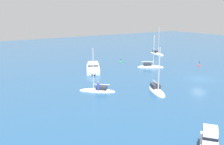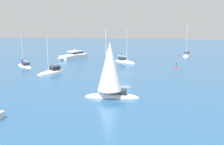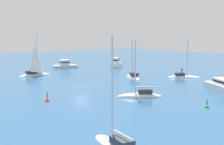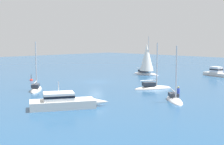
% 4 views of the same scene
% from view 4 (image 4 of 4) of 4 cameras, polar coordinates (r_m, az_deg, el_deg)
% --- Properties ---
extents(ground_plane, '(160.00, 160.00, 0.00)m').
position_cam_4_polar(ground_plane, '(51.00, -3.10, -1.73)').
color(ground_plane, navy).
extents(ketch, '(4.48, 5.14, 7.25)m').
position_cam_4_polar(ketch, '(43.62, -13.98, -3.09)').
color(ketch, silver).
rests_on(ketch, ground).
extents(sloop, '(2.88, 6.10, 8.14)m').
position_cam_4_polar(sloop, '(61.00, 6.46, 2.21)').
color(sloop, white).
rests_on(sloop, ground).
extents(launch, '(7.97, 5.42, 2.75)m').
position_cam_4_polar(launch, '(31.91, -9.01, -5.38)').
color(launch, silver).
rests_on(launch, ground).
extents(sailboat, '(4.74, 4.90, 6.74)m').
position_cam_4_polar(sailboat, '(36.02, 11.59, -4.96)').
color(sailboat, white).
rests_on(sailboat, ground).
extents(powerboat_1, '(3.01, 6.40, 1.80)m').
position_cam_4_polar(powerboat_1, '(62.12, 19.01, -0.01)').
color(powerboat_1, silver).
rests_on(powerboat_1, ground).
extents(ketch_2, '(5.80, 3.89, 7.04)m').
position_cam_4_polar(ketch_2, '(44.08, 7.61, -2.85)').
color(ketch_2, silver).
rests_on(ketch_2, ground).
extents(channel_buoy, '(0.55, 0.55, 1.32)m').
position_cam_4_polar(channel_buoy, '(54.35, -14.83, -1.42)').
color(channel_buoy, red).
rests_on(channel_buoy, ground).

